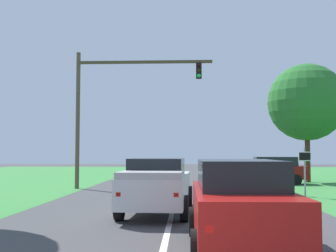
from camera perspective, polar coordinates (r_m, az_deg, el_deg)
The scene contains 7 objects.
ground_plane at distance 16.06m, azimuth 0.68°, elevation -11.05°, with size 120.00×120.00×0.00m, color #424244.
red_suv_near at distance 9.40m, azimuth 9.61°, elevation -10.11°, with size 2.16×4.91×1.92m.
pickup_truck_lead at distance 14.60m, azimuth -1.42°, elevation -7.91°, with size 2.42×5.63×1.88m.
traffic_light at distance 24.90m, azimuth -7.45°, elevation 3.80°, with size 7.97×0.40×7.96m.
keep_moving_sign at distance 20.99m, azimuth 17.95°, elevation -5.15°, with size 0.60×0.09×2.25m.
oak_tree_right at distance 31.49m, azimuth 18.16°, elevation 3.04°, with size 5.44×5.44×8.35m.
crossing_suv_far at distance 28.95m, azimuth 13.94°, elevation -5.75°, with size 4.47×2.11×1.79m.
Camera 1 is at (0.50, -5.21, 2.09)m, focal length 45.25 mm.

